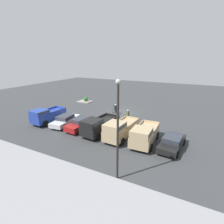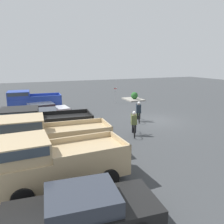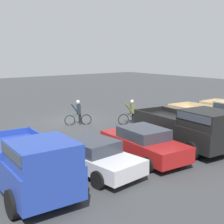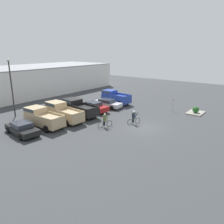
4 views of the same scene
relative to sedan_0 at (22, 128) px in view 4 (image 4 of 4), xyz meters
name	(u,v)px [view 4 (image 4 of 4)]	position (x,y,z in m)	size (l,w,h in m)	color
ground_plane	(143,127)	(9.62, -9.06, -0.67)	(80.00, 80.00, 0.00)	#383A3D
warehouse_building	(11,82)	(9.62, 19.60, 2.03)	(43.86, 13.32, 5.41)	silver
sedan_0	(22,128)	(0.00, 0.00, 0.00)	(2.37, 4.72, 1.33)	black
pickup_truck_0	(42,117)	(2.79, 0.42, 0.44)	(2.34, 5.20, 2.16)	tan
pickup_truck_1	(62,112)	(5.63, 0.32, 0.49)	(2.45, 5.71, 2.26)	tan
pickup_truck_2	(78,107)	(8.44, 0.32, 0.44)	(2.73, 5.64, 2.14)	black
sedan_1	(94,107)	(11.20, 0.00, 0.05)	(2.29, 4.71, 1.43)	maroon
sedan_2	(107,103)	(14.00, -0.17, 0.02)	(2.32, 4.88, 1.35)	silver
pickup_truck_3	(115,97)	(16.82, 0.42, 0.46)	(2.47, 4.95, 2.15)	#233D9E
cyclist_0	(134,117)	(10.00, -7.58, 0.17)	(1.68, 0.80, 1.70)	black
cyclist_1	(105,120)	(7.03, -5.53, 0.16)	(1.72, 0.82, 1.70)	black
fire_lane_sign	(173,103)	(18.25, -9.07, 0.56)	(0.17, 0.27, 2.03)	#9E9EA3
lamppost	(11,84)	(2.94, 6.71, 3.69)	(0.36, 0.36, 7.52)	#2D2823
curb_island	(196,113)	(19.25, -12.06, -0.60)	(2.74, 2.04, 0.15)	gray
shrub	(196,110)	(19.03, -12.11, -0.08)	(0.89, 0.89, 0.89)	#286028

